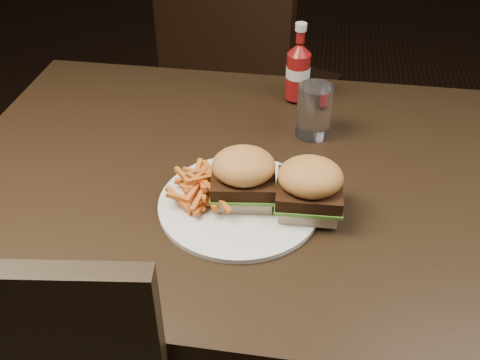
# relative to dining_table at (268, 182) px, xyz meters

# --- Properties ---
(dining_table) EXTENTS (1.20, 0.80, 0.04)m
(dining_table) POSITION_rel_dining_table_xyz_m (0.00, 0.00, 0.00)
(dining_table) COLOR black
(dining_table) RESTS_ON ground
(chair_far) EXTENTS (0.61, 0.61, 0.05)m
(chair_far) POSITION_rel_dining_table_xyz_m (-0.14, 0.89, -0.30)
(chair_far) COLOR black
(chair_far) RESTS_ON ground
(plate) EXTENTS (0.28, 0.28, 0.01)m
(plate) POSITION_rel_dining_table_xyz_m (-0.04, -0.10, 0.03)
(plate) COLOR white
(plate) RESTS_ON dining_table
(sandwich_half_a) EXTENTS (0.11, 0.10, 0.03)m
(sandwich_half_a) POSITION_rel_dining_table_xyz_m (-0.03, -0.09, 0.04)
(sandwich_half_a) COLOR beige
(sandwich_half_a) RESTS_ON plate
(sandwich_half_b) EXTENTS (0.10, 0.10, 0.03)m
(sandwich_half_b) POSITION_rel_dining_table_xyz_m (0.08, -0.10, 0.04)
(sandwich_half_b) COLOR beige
(sandwich_half_b) RESTS_ON plate
(fries_pile) EXTENTS (0.12, 0.12, 0.04)m
(fries_pile) POSITION_rel_dining_table_xyz_m (-0.10, -0.10, 0.05)
(fries_pile) COLOR gold
(fries_pile) RESTS_ON plate
(ketchup_bottle) EXTENTS (0.07, 0.07, 0.10)m
(ketchup_bottle) POSITION_rel_dining_table_xyz_m (0.03, 0.29, 0.08)
(ketchup_bottle) COLOR maroon
(ketchup_bottle) RESTS_ON dining_table
(tumbler) EXTENTS (0.07, 0.07, 0.11)m
(tumbler) POSITION_rel_dining_table_xyz_m (0.07, 0.15, 0.08)
(tumbler) COLOR white
(tumbler) RESTS_ON dining_table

